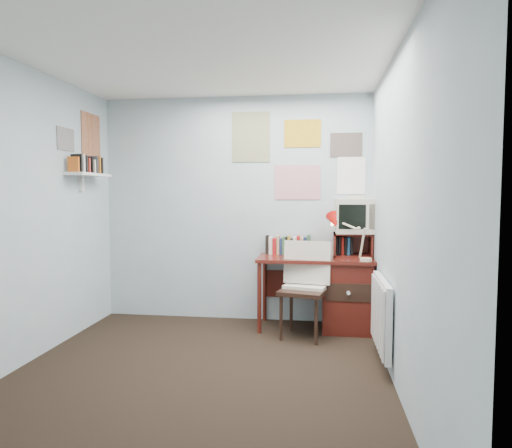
# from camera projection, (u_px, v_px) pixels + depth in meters

# --- Properties ---
(ground) EXTENTS (3.50, 3.50, 0.00)m
(ground) POSITION_uv_depth(u_px,v_px,m) (195.00, 381.00, 3.49)
(ground) COLOR black
(ground) RESTS_ON ground
(back_wall) EXTENTS (3.00, 0.02, 2.50)m
(back_wall) POSITION_uv_depth(u_px,v_px,m) (235.00, 209.00, 5.13)
(back_wall) COLOR #B0C4CA
(back_wall) RESTS_ON ground
(left_wall) EXTENTS (0.02, 3.50, 2.50)m
(left_wall) POSITION_uv_depth(u_px,v_px,m) (9.00, 216.00, 3.60)
(left_wall) COLOR #B0C4CA
(left_wall) RESTS_ON ground
(right_wall) EXTENTS (0.02, 3.50, 2.50)m
(right_wall) POSITION_uv_depth(u_px,v_px,m) (401.00, 219.00, 3.20)
(right_wall) COLOR #B0C4CA
(right_wall) RESTS_ON ground
(ceiling) EXTENTS (3.00, 3.50, 0.02)m
(ceiling) POSITION_uv_depth(u_px,v_px,m) (192.00, 46.00, 3.31)
(ceiling) COLOR white
(ceiling) RESTS_ON back_wall
(desk) EXTENTS (1.20, 0.55, 0.76)m
(desk) POSITION_uv_depth(u_px,v_px,m) (341.00, 291.00, 4.77)
(desk) COLOR #541A13
(desk) RESTS_ON ground
(desk_chair) EXTENTS (0.57, 0.55, 0.92)m
(desk_chair) POSITION_uv_depth(u_px,v_px,m) (303.00, 292.00, 4.49)
(desk_chair) COLOR black
(desk_chair) RESTS_ON ground
(desk_lamp) EXTENTS (0.37, 0.34, 0.43)m
(desk_lamp) POSITION_uv_depth(u_px,v_px,m) (366.00, 240.00, 4.48)
(desk_lamp) COLOR red
(desk_lamp) RESTS_ON desk
(tv_riser) EXTENTS (0.40, 0.30, 0.25)m
(tv_riser) POSITION_uv_depth(u_px,v_px,m) (352.00, 245.00, 4.83)
(tv_riser) COLOR #541A13
(tv_riser) RESTS_ON desk
(crt_tv) EXTENTS (0.42, 0.39, 0.39)m
(crt_tv) POSITION_uv_depth(u_px,v_px,m) (355.00, 214.00, 4.82)
(crt_tv) COLOR beige
(crt_tv) RESTS_ON tv_riser
(book_row) EXTENTS (0.60, 0.14, 0.22)m
(book_row) POSITION_uv_depth(u_px,v_px,m) (293.00, 244.00, 4.98)
(book_row) COLOR #541A13
(book_row) RESTS_ON desk
(radiator) EXTENTS (0.09, 0.80, 0.60)m
(radiator) POSITION_uv_depth(u_px,v_px,m) (382.00, 314.00, 3.81)
(radiator) COLOR white
(radiator) RESTS_ON right_wall
(wall_shelf) EXTENTS (0.20, 0.62, 0.24)m
(wall_shelf) POSITION_uv_depth(u_px,v_px,m) (89.00, 175.00, 4.65)
(wall_shelf) COLOR white
(wall_shelf) RESTS_ON left_wall
(posters_back) EXTENTS (1.20, 0.01, 0.90)m
(posters_back) POSITION_uv_depth(u_px,v_px,m) (298.00, 155.00, 4.99)
(posters_back) COLOR white
(posters_back) RESTS_ON back_wall
(posters_left) EXTENTS (0.01, 0.70, 0.60)m
(posters_left) POSITION_uv_depth(u_px,v_px,m) (79.00, 137.00, 4.64)
(posters_left) COLOR white
(posters_left) RESTS_ON left_wall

